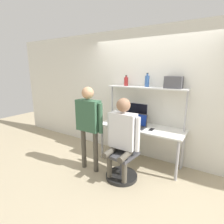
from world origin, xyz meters
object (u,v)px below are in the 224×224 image
at_px(laptop, 139,123).
at_px(bottle_blue, 147,81).
at_px(bottle_red, 126,81).
at_px(person_seated, 122,132).
at_px(monitor, 134,112).
at_px(cell_phone, 152,129).
at_px(storage_box, 174,82).
at_px(person_standing, 89,119).
at_px(office_chair, 123,162).

height_order(laptop, bottle_blue, bottle_blue).
height_order(bottle_red, bottle_blue, bottle_blue).
bearing_deg(bottle_red, person_seated, -65.40).
xyz_separation_m(monitor, cell_phone, (0.46, -0.21, -0.24)).
distance_m(laptop, bottle_blue, 0.85).
relative_size(person_seated, storage_box, 4.70).
bearing_deg(person_seated, person_standing, -173.25).
relative_size(office_chair, bottle_red, 4.35).
bearing_deg(office_chair, person_seated, -97.27).
height_order(person_seated, bottle_red, bottle_red).
distance_m(bottle_red, bottle_blue, 0.46).
bearing_deg(bottle_red, bottle_blue, 0.00).
distance_m(person_standing, bottle_blue, 1.34).
bearing_deg(person_seated, storage_box, 55.44).
bearing_deg(office_chair, bottle_red, 116.05).
height_order(monitor, bottle_red, bottle_red).
xyz_separation_m(office_chair, bottle_blue, (0.07, 0.80, 1.38)).
distance_m(office_chair, storage_box, 1.69).
relative_size(bottle_red, storage_box, 0.70).
bearing_deg(storage_box, monitor, -178.58).
distance_m(person_seated, storage_box, 1.30).
bearing_deg(cell_phone, bottle_blue, 134.25).
distance_m(laptop, cell_phone, 0.29).
xyz_separation_m(cell_phone, person_seated, (-0.30, -0.62, 0.07)).
distance_m(cell_phone, office_chair, 0.81).
height_order(laptop, office_chair, laptop).
bearing_deg(monitor, office_chair, -77.83).
distance_m(monitor, bottle_blue, 0.69).
bearing_deg(bottle_red, monitor, -4.73).
relative_size(office_chair, person_seated, 0.65).
distance_m(person_standing, bottle_red, 1.15).
height_order(laptop, bottle_red, bottle_red).
xyz_separation_m(laptop, cell_phone, (0.28, -0.03, -0.06)).
height_order(monitor, person_standing, person_standing).
xyz_separation_m(person_seated, bottle_blue, (0.08, 0.84, 0.81)).
height_order(cell_phone, storage_box, storage_box).
bearing_deg(laptop, office_chair, -90.77).
bearing_deg(cell_phone, monitor, 155.71).
xyz_separation_m(monitor, laptop, (0.18, -0.17, -0.17)).
relative_size(monitor, office_chair, 0.62).
relative_size(cell_phone, bottle_red, 0.70).
height_order(office_chair, storage_box, storage_box).
distance_m(cell_phone, bottle_blue, 0.94).
bearing_deg(monitor, cell_phone, -24.29).
distance_m(office_chair, bottle_blue, 1.60).
distance_m(monitor, storage_box, 0.98).
height_order(person_seated, bottle_blue, bottle_blue).
bearing_deg(laptop, person_seated, -91.19).
xyz_separation_m(laptop, bottle_red, (-0.40, 0.19, 0.80)).
xyz_separation_m(office_chair, storage_box, (0.57, 0.80, 1.37)).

